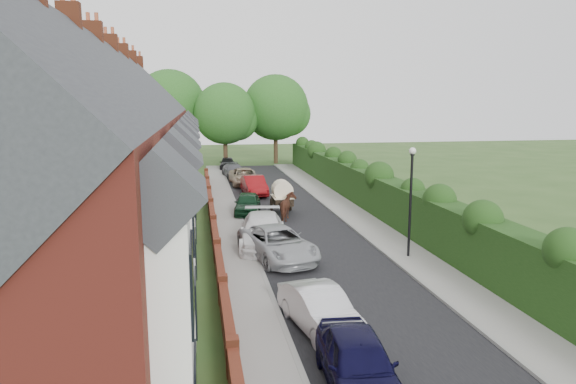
% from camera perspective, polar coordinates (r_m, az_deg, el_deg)
% --- Properties ---
extents(ground, '(140.00, 140.00, 0.00)m').
position_cam_1_polar(ground, '(19.96, 8.62, -11.19)').
color(ground, '#2D4C1E').
rests_on(ground, ground).
extents(road, '(6.00, 58.00, 0.02)m').
position_cam_1_polar(road, '(30.01, 1.00, -3.82)').
color(road, black).
rests_on(road, ground).
extents(pavement_hedge_side, '(2.20, 58.00, 0.12)m').
position_cam_1_polar(pavement_hedge_side, '(31.03, 8.47, -3.37)').
color(pavement_hedge_side, gray).
rests_on(pavement_hedge_side, ground).
extents(pavement_house_side, '(1.70, 58.00, 0.12)m').
position_cam_1_polar(pavement_house_side, '(29.52, -6.37, -4.01)').
color(pavement_house_side, gray).
rests_on(pavement_house_side, ground).
extents(kerb_hedge_side, '(0.18, 58.00, 0.13)m').
position_cam_1_polar(kerb_hedge_side, '(30.71, 6.61, -3.46)').
color(kerb_hedge_side, gray).
rests_on(kerb_hedge_side, ground).
extents(kerb_house_side, '(0.18, 58.00, 0.13)m').
position_cam_1_polar(kerb_house_side, '(29.58, -4.82, -3.95)').
color(kerb_house_side, gray).
rests_on(kerb_house_side, ground).
extents(hedge, '(2.10, 58.00, 2.85)m').
position_cam_1_polar(hedge, '(31.32, 11.66, -0.46)').
color(hedge, '#193912').
rests_on(hedge, ground).
extents(terrace_row, '(9.05, 40.50, 11.50)m').
position_cam_1_polar(terrace_row, '(28.12, -19.81, 3.89)').
color(terrace_row, maroon).
rests_on(terrace_row, ground).
extents(garden_wall_row, '(0.35, 40.35, 1.10)m').
position_cam_1_polar(garden_wall_row, '(28.41, -8.27, -3.78)').
color(garden_wall_row, brown).
rests_on(garden_wall_row, ground).
extents(lamppost, '(0.32, 0.32, 5.16)m').
position_cam_1_polar(lamppost, '(23.91, 13.51, 0.39)').
color(lamppost, black).
rests_on(lamppost, ground).
extents(tree_far_left, '(7.14, 6.80, 9.29)m').
position_cam_1_polar(tree_far_left, '(57.80, -6.70, 8.48)').
color(tree_far_left, '#332316').
rests_on(tree_far_left, ground).
extents(tree_far_right, '(7.98, 7.60, 10.31)m').
position_cam_1_polar(tree_far_right, '(60.43, -1.03, 9.18)').
color(tree_far_right, '#332316').
rests_on(tree_far_right, ground).
extents(tree_far_back, '(8.40, 8.00, 10.82)m').
position_cam_1_polar(tree_far_back, '(60.73, -12.57, 9.24)').
color(tree_far_back, '#332316').
rests_on(tree_far_back, ground).
extents(car_navy, '(2.01, 4.40, 1.46)m').
position_cam_1_polar(car_navy, '(13.64, 7.82, -18.30)').
color(car_navy, black).
rests_on(car_navy, ground).
extents(car_silver_a, '(2.21, 4.34, 1.36)m').
position_cam_1_polar(car_silver_a, '(16.69, 3.60, -12.91)').
color(car_silver_a, silver).
rests_on(car_silver_a, ground).
extents(car_silver_b, '(3.66, 5.75, 1.48)m').
position_cam_1_polar(car_silver_b, '(23.76, -1.15, -5.72)').
color(car_silver_b, '#A6A9AD').
rests_on(car_silver_b, ground).
extents(car_white, '(2.90, 5.76, 1.60)m').
position_cam_1_polar(car_white, '(25.73, -2.82, -4.35)').
color(car_white, white).
rests_on(car_white, ground).
extents(car_green, '(2.18, 4.23, 1.38)m').
position_cam_1_polar(car_green, '(33.27, -4.51, -1.28)').
color(car_green, black).
rests_on(car_green, ground).
extents(car_red, '(1.83, 4.58, 1.48)m').
position_cam_1_polar(car_red, '(40.03, -3.79, 0.73)').
color(car_red, maroon).
rests_on(car_red, ground).
extents(car_beige, '(2.54, 5.20, 1.42)m').
position_cam_1_polar(car_beige, '(44.98, -4.85, 1.70)').
color(car_beige, tan).
rests_on(car_beige, ground).
extents(car_grey, '(2.39, 4.69, 1.31)m').
position_cam_1_polar(car_grey, '(49.41, -6.01, 2.36)').
color(car_grey, '#525359').
rests_on(car_grey, ground).
extents(car_black, '(1.88, 3.95, 1.30)m').
position_cam_1_polar(car_black, '(55.70, -6.78, 3.21)').
color(car_black, black).
rests_on(car_black, ground).
extents(horse, '(1.41, 2.13, 1.66)m').
position_cam_1_polar(horse, '(31.40, -0.01, -1.66)').
color(horse, '#562E1F').
rests_on(horse, ground).
extents(horse_cart, '(1.35, 2.99, 2.16)m').
position_cam_1_polar(horse_cart, '(33.37, -0.64, -0.26)').
color(horse_cart, black).
rests_on(horse_cart, ground).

